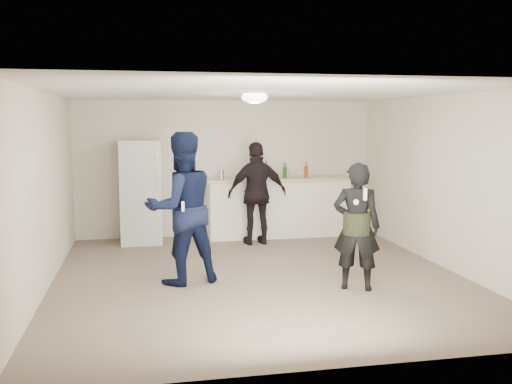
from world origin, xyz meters
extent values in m
plane|color=#6B5B4C|center=(0.00, 0.00, 0.00)|extent=(6.00, 6.00, 0.00)
plane|color=silver|center=(0.00, 0.00, 2.50)|extent=(6.00, 6.00, 0.00)
plane|color=beige|center=(0.00, 3.00, 1.25)|extent=(6.00, 0.00, 6.00)
plane|color=beige|center=(0.00, -3.00, 1.25)|extent=(6.00, 0.00, 6.00)
plane|color=beige|center=(-2.75, 0.00, 1.25)|extent=(0.00, 6.00, 6.00)
plane|color=beige|center=(2.75, 0.00, 1.25)|extent=(0.00, 6.00, 6.00)
cube|color=white|center=(0.92, 2.67, 0.53)|extent=(2.60, 0.56, 1.05)
cube|color=beige|center=(0.92, 2.67, 1.07)|extent=(2.68, 0.64, 0.04)
cube|color=silver|center=(-1.57, 2.60, 0.90)|extent=(0.70, 0.70, 1.80)
cylinder|color=silver|center=(-1.29, 2.23, 1.30)|extent=(0.02, 0.02, 0.60)
ellipsoid|color=white|center=(0.00, 0.30, 2.45)|extent=(0.36, 0.36, 0.16)
cylinder|color=#B2B1B6|center=(-0.15, 2.62, 1.18)|extent=(0.08, 0.08, 0.17)
imported|color=#101C45|center=(-1.05, -0.08, 1.00)|extent=(1.14, 1.00, 1.99)
imported|color=black|center=(1.09, -0.80, 0.81)|extent=(0.70, 0.60, 1.62)
cylinder|color=#273317|center=(1.09, -0.80, 0.85)|extent=(0.34, 0.34, 0.28)
imported|color=black|center=(0.40, 2.08, 0.89)|extent=(1.07, 0.52, 1.77)
cube|color=silver|center=(-1.05, -0.36, 1.05)|extent=(0.04, 0.04, 0.15)
sphere|color=white|center=(-0.93, -0.33, 0.98)|extent=(0.07, 0.07, 0.07)
cube|color=white|center=(1.09, -1.05, 1.25)|extent=(0.04, 0.04, 0.15)
sphere|color=white|center=(0.99, -1.02, 1.15)|extent=(0.07, 0.07, 0.07)
cylinder|color=silver|center=(1.09, 2.77, 1.18)|extent=(0.07, 0.07, 0.19)
cylinder|color=#8F3F14|center=(1.43, 2.62, 1.20)|extent=(0.07, 0.07, 0.22)
cylinder|color=#174D16|center=(1.02, 2.62, 1.19)|extent=(0.07, 0.07, 0.20)
cylinder|color=#846513|center=(0.50, 2.75, 1.20)|extent=(0.08, 0.08, 0.21)
cylinder|color=#124119|center=(0.68, 2.63, 1.21)|extent=(0.06, 0.06, 0.24)
camera|label=1|loc=(-1.53, -7.47, 2.12)|focal=40.00mm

